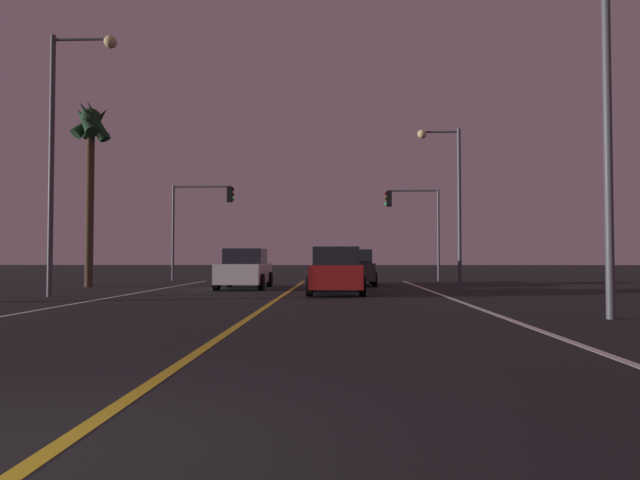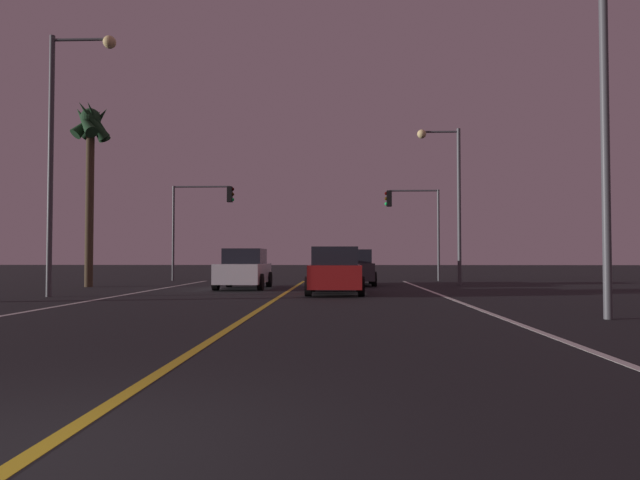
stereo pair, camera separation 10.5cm
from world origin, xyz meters
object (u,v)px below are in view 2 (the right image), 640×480
object	(u,v)px
car_ahead_far	(354,268)
street_lamp_right_far	(449,185)
car_oncoming	(244,269)
traffic_light_near_right	(412,213)
street_lamp_left_mid	(65,132)
palm_tree_left_mid	(91,138)
traffic_light_near_left	(203,210)
car_lead_same_lane	(335,271)
street_lamp_right_near	(583,89)

from	to	relation	value
car_ahead_far	street_lamp_right_far	world-z (taller)	street_lamp_right_far
car_oncoming	traffic_light_near_right	bearing A→B (deg)	135.76
traffic_light_near_right	street_lamp_left_mid	distance (m)	19.19
palm_tree_left_mid	car_oncoming	bearing A→B (deg)	-9.44
car_oncoming	traffic_light_near_left	bearing A→B (deg)	-155.22
car_lead_same_lane	car_ahead_far	distance (m)	6.71
car_ahead_far	street_lamp_left_mid	distance (m)	13.92
street_lamp_right_near	street_lamp_right_far	xyz separation A→B (m)	(-0.01, 15.05, -0.14)
car_lead_same_lane	traffic_light_near_left	size ratio (longest dim) A/B	0.78
street_lamp_right_near	street_lamp_left_mid	xyz separation A→B (m)	(-14.58, 6.37, 0.60)
street_lamp_left_mid	street_lamp_right_far	world-z (taller)	street_lamp_left_mid
car_oncoming	street_lamp_left_mid	world-z (taller)	street_lamp_left_mid
traffic_light_near_left	street_lamp_right_far	xyz separation A→B (m)	(13.20, -4.95, 0.74)
car_lead_same_lane	car_oncoming	bearing A→B (deg)	48.92
traffic_light_near_right	traffic_light_near_left	bearing A→B (deg)	0.00
car_lead_same_lane	street_lamp_left_mid	size ratio (longest dim) A/B	0.48
car_lead_same_lane	traffic_light_near_left	world-z (taller)	traffic_light_near_left
car_lead_same_lane	car_ahead_far	bearing A→B (deg)	-7.07
car_lead_same_lane	street_lamp_left_mid	world-z (taller)	street_lamp_left_mid
traffic_light_near_left	street_lamp_left_mid	bearing A→B (deg)	-95.73
car_ahead_far	street_lamp_left_mid	world-z (taller)	street_lamp_left_mid
car_lead_same_lane	street_lamp_right_far	bearing A→B (deg)	-38.40
traffic_light_near_right	street_lamp_right_far	distance (m)	5.17
car_ahead_far	traffic_light_near_right	xyz separation A→B (m)	(3.46, 5.14, 3.05)
car_oncoming	car_ahead_far	bearing A→B (deg)	124.63
car_oncoming	car_ahead_far	xyz separation A→B (m)	(4.72, 3.26, 0.00)
traffic_light_near_right	car_oncoming	bearing A→B (deg)	45.76
car_oncoming	street_lamp_right_far	xyz separation A→B (m)	(9.33, 3.45, 4.01)
car_oncoming	traffic_light_near_left	xyz separation A→B (m)	(-3.88, 8.40, 3.27)
street_lamp_left_mid	street_lamp_right_far	bearing A→B (deg)	30.76
street_lamp_right_near	street_lamp_right_far	world-z (taller)	street_lamp_right_near
car_oncoming	street_lamp_right_near	bearing A→B (deg)	38.86
car_lead_same_lane	palm_tree_left_mid	distance (m)	13.44
street_lamp_right_near	street_lamp_left_mid	bearing A→B (deg)	-23.61
street_lamp_right_far	palm_tree_left_mid	size ratio (longest dim) A/B	0.90
car_ahead_far	palm_tree_left_mid	xyz separation A→B (m)	(-11.97, -2.06, 5.93)
traffic_light_near_left	street_lamp_left_mid	size ratio (longest dim) A/B	0.62
street_lamp_right_near	street_lamp_left_mid	world-z (taller)	street_lamp_left_mid
car_ahead_far	traffic_light_near_left	xyz separation A→B (m)	(-8.60, 5.14, 3.27)
traffic_light_near_left	car_lead_same_lane	bearing A→B (deg)	-56.61
street_lamp_left_mid	palm_tree_left_mid	bearing A→B (deg)	107.35
traffic_light_near_right	palm_tree_left_mid	distance (m)	17.26
car_lead_same_lane	car_ahead_far	world-z (taller)	same
car_oncoming	traffic_light_near_right	size ratio (longest dim) A/B	0.83
street_lamp_right_far	street_lamp_left_mid	bearing A→B (deg)	30.76
street_lamp_left_mid	palm_tree_left_mid	size ratio (longest dim) A/B	1.05
traffic_light_near_right	car_lead_same_lane	bearing A→B (deg)	70.05
street_lamp_right_near	car_ahead_far	bearing A→B (deg)	-72.73
street_lamp_left_mid	traffic_light_near_left	bearing A→B (deg)	84.27
traffic_light_near_left	car_ahead_far	bearing A→B (deg)	-30.85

